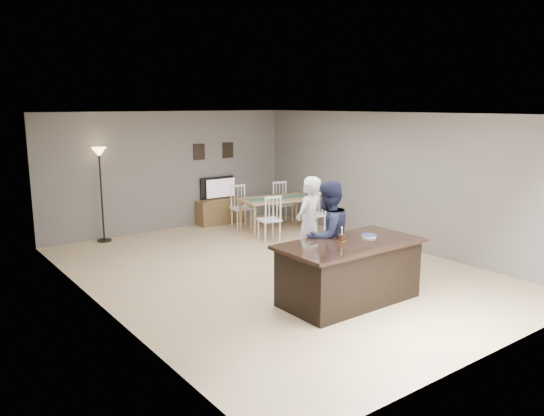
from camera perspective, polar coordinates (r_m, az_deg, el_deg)
floor at (r=9.31m, az=0.33°, el=-6.76°), size 8.00×8.00×0.00m
room_shell at (r=8.94m, az=0.34°, el=3.53°), size 8.00×8.00×8.00m
kitchen_island at (r=7.88m, az=8.29°, el=-6.77°), size 2.15×1.10×0.90m
tv_console at (r=12.92m, az=-5.49°, el=-0.34°), size 1.20×0.40×0.60m
television at (r=12.88m, az=-5.70°, el=2.16°), size 0.91×0.12×0.53m
tv_screen_glow at (r=12.81m, az=-5.52°, el=2.15°), size 0.78×0.00×0.78m
picture_frames at (r=12.86m, az=-6.28°, el=6.12°), size 1.10×0.02×0.38m
doorway at (r=5.56m, az=-10.12°, el=-5.82°), size 0.00×2.10×2.65m
woman at (r=8.97m, az=3.96°, el=-1.91°), size 0.71×0.59×1.68m
man at (r=8.19m, az=5.99°, el=-3.06°), size 0.90×0.74×1.72m
birthday_cake at (r=7.79m, az=7.51°, el=-3.18°), size 0.13×0.13×0.21m
plate_stack at (r=8.07m, az=10.36°, el=-2.97°), size 0.23×0.23×0.04m
dining_table at (r=12.01m, az=0.50°, el=0.45°), size 1.82×2.06×0.99m
floor_lamp at (r=11.54m, az=-18.03°, el=4.02°), size 0.30×0.30×1.98m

